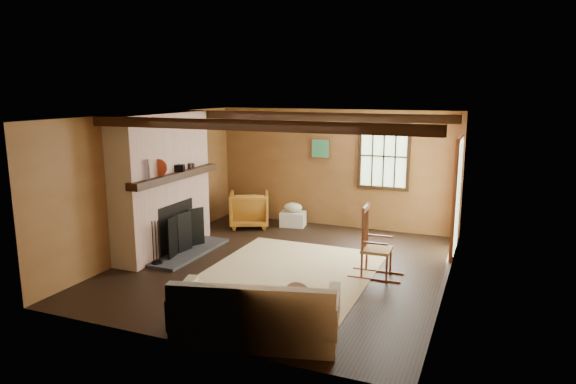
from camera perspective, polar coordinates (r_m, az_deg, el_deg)
The scene contains 10 objects.
ground at distance 8.31m, azimuth -0.57°, elevation -8.27°, with size 5.50×5.50×0.00m, color black.
room_envelope at distance 8.07m, azimuth 1.56°, elevation 3.10°, with size 5.02×5.52×2.44m.
fireplace at distance 9.09m, azimuth -13.64°, elevation 0.32°, with size 1.02×2.30×2.40m.
rug at distance 8.07m, azimuth 0.20°, elevation -8.87°, with size 2.50×3.00×0.01m, color #D1B58B.
rocking_chair at distance 7.89m, azimuth 9.55°, elevation -6.01°, with size 0.81×0.46×1.09m.
sofa at distance 5.95m, azimuth -3.51°, elevation -13.77°, with size 2.00×1.26×0.75m.
firewood_pile at distance 11.33m, azimuth -4.53°, elevation -2.30°, with size 0.68×0.12×0.25m.
laundry_basket at distance 10.64m, azimuth 0.56°, elevation -3.02°, with size 0.50×0.38×0.30m, color white.
basket_pillow at distance 10.58m, azimuth 0.56°, elevation -1.72°, with size 0.39×0.31×0.19m, color beige.
armchair at distance 10.60m, azimuth -4.31°, elevation -1.92°, with size 0.77×0.80×0.73m, color #BF6026.
Camera 1 is at (3.04, -7.22, 2.80)m, focal length 32.00 mm.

